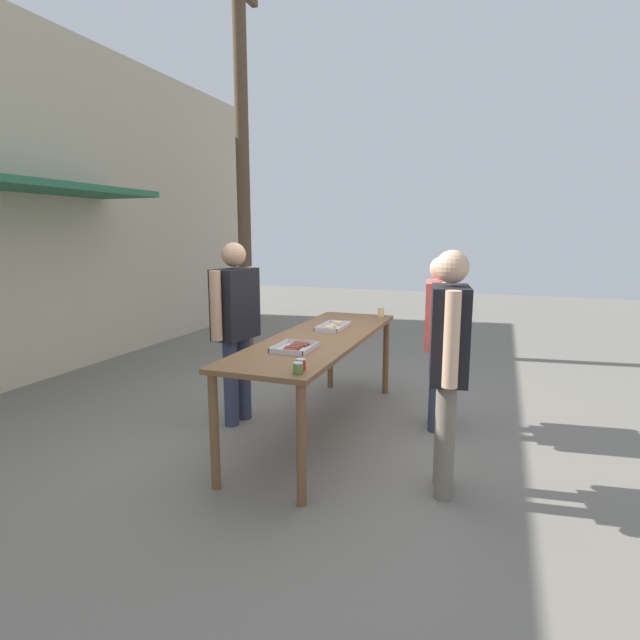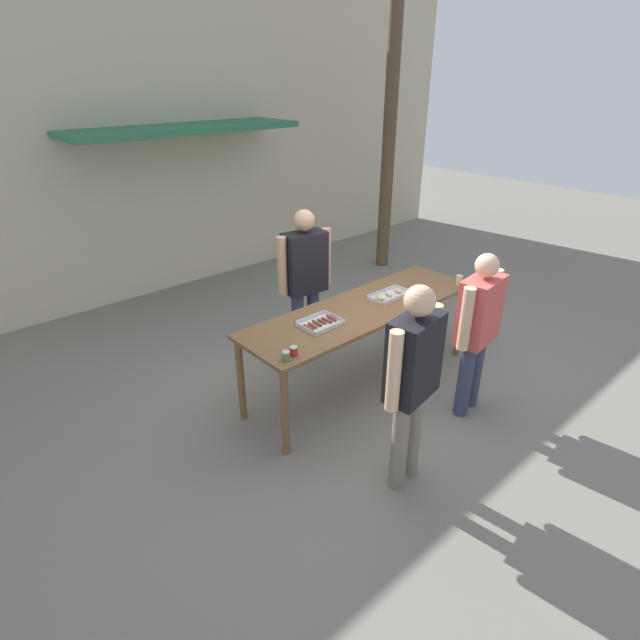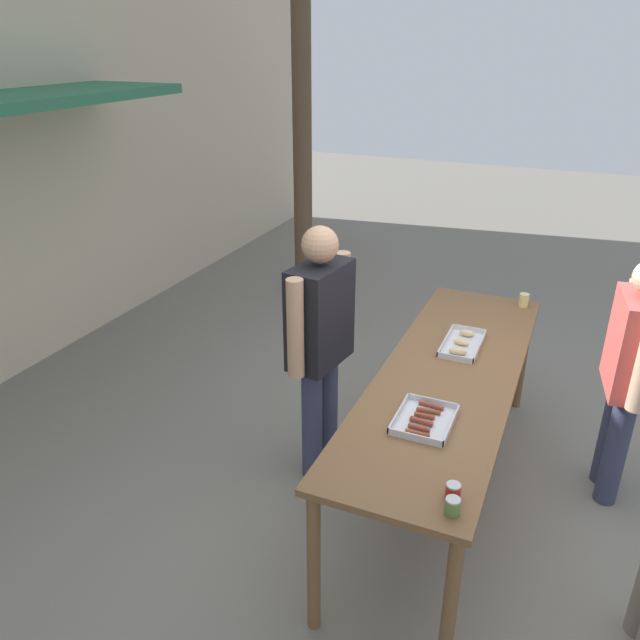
{
  "view_description": "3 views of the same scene",
  "coord_description": "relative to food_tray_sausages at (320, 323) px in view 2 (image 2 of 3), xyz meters",
  "views": [
    {
      "loc": [
        -4.29,
        -1.56,
        1.88
      ],
      "look_at": [
        0.0,
        0.0,
        1.08
      ],
      "focal_mm": 28.0,
      "sensor_mm": 36.0,
      "label": 1
    },
    {
      "loc": [
        -3.42,
        -3.16,
        3.09
      ],
      "look_at": [
        -0.61,
        -0.0,
        0.98
      ],
      "focal_mm": 28.0,
      "sensor_mm": 36.0,
      "label": 2
    },
    {
      "loc": [
        -3.44,
        -0.61,
        2.85
      ],
      "look_at": [
        -0.08,
        0.85,
        1.16
      ],
      "focal_mm": 35.0,
      "sensor_mm": 36.0,
      "label": 3
    }
  ],
  "objects": [
    {
      "name": "serving_table",
      "position": [
        0.61,
        -0.0,
        -0.11
      ],
      "size": [
        2.77,
        0.82,
        0.93
      ],
      "color": "brown",
      "rests_on": "ground"
    },
    {
      "name": "utility_pole",
      "position": [
        3.63,
        2.41,
        2.27
      ],
      "size": [
        1.1,
        0.21,
        6.25
      ],
      "color": "brown",
      "rests_on": "ground"
    },
    {
      "name": "condiment_jar_mustard",
      "position": [
        -0.64,
        -0.29,
        0.03
      ],
      "size": [
        0.07,
        0.07,
        0.08
      ],
      "color": "#567A38",
      "rests_on": "serving_table"
    },
    {
      "name": "condiment_jar_ketchup",
      "position": [
        -0.54,
        -0.28,
        0.03
      ],
      "size": [
        0.07,
        0.07,
        0.08
      ],
      "color": "#B22319",
      "rests_on": "serving_table"
    },
    {
      "name": "food_tray_buns",
      "position": [
        0.99,
        -0.0,
        0.0
      ],
      "size": [
        0.48,
        0.24,
        0.06
      ],
      "color": "silver",
      "rests_on": "serving_table"
    },
    {
      "name": "building_facade_back",
      "position": [
        0.61,
        3.98,
        1.31
      ],
      "size": [
        12.0,
        1.11,
        4.5
      ],
      "color": "beige",
      "rests_on": "ground"
    },
    {
      "name": "person_customer_holding_hotdog",
      "position": [
        -0.17,
        -1.25,
        0.1
      ],
      "size": [
        0.66,
        0.32,
        1.77
      ],
      "rotation": [
        0.0,
        0.0,
        3.29
      ],
      "color": "#756B5B",
      "rests_on": "ground"
    },
    {
      "name": "ground_plane",
      "position": [
        0.61,
        -0.0,
        -0.94
      ],
      "size": [
        24.0,
        24.0,
        0.0
      ],
      "primitive_type": "plane",
      "color": "slate"
    },
    {
      "name": "beer_cup",
      "position": [
        1.85,
        -0.29,
        0.04
      ],
      "size": [
        0.07,
        0.07,
        0.11
      ],
      "color": "#DBC67A",
      "rests_on": "serving_table"
    },
    {
      "name": "person_customer_with_cup",
      "position": [
        1.07,
        -1.04,
        0.03
      ],
      "size": [
        0.69,
        0.32,
        1.66
      ],
      "rotation": [
        0.0,
        0.0,
        3.27
      ],
      "color": "#333851",
      "rests_on": "ground"
    },
    {
      "name": "food_tray_sausages",
      "position": [
        0.0,
        0.0,
        0.0
      ],
      "size": [
        0.39,
        0.3,
        0.04
      ],
      "color": "silver",
      "rests_on": "serving_table"
    },
    {
      "name": "person_server_behind_table",
      "position": [
        0.53,
        0.85,
        0.12
      ],
      "size": [
        0.68,
        0.32,
        1.79
      ],
      "rotation": [
        0.0,
        0.0,
        -0.14
      ],
      "color": "#333851",
      "rests_on": "ground"
    }
  ]
}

